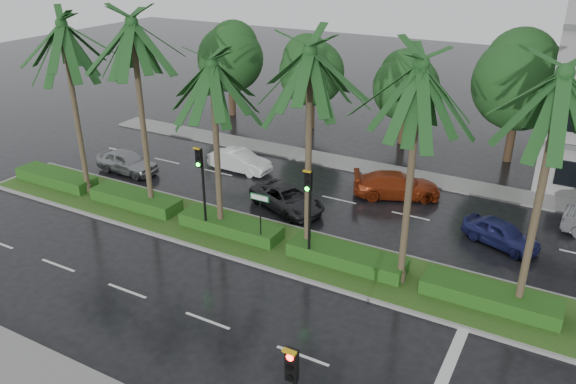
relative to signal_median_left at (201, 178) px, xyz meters
The scene contains 15 objects.
ground 5.01m from the signal_median_left, ahead, with size 120.00×120.00×0.00m, color black.
far_sidewalk 12.71m from the signal_median_left, 71.13° to the left, with size 40.00×2.00×0.12m, color gray.
median 5.00m from the signal_median_left, ahead, with size 36.00×4.00×0.15m.
hedge 4.79m from the signal_median_left, ahead, with size 35.20×1.40×0.60m.
lane_markings 7.68m from the signal_median_left, ahead, with size 34.00×13.06×0.01m.
palm_row 6.05m from the signal_median_left, 14.64° to the left, with size 26.30×4.20×10.19m.
signal_median_left is the anchor object (origin of this frame).
signal_median_right 5.50m from the signal_median_left, ahead, with size 0.34×0.42×4.36m.
street_sign 3.13m from the signal_median_left, ahead, with size 0.95×0.09×2.60m.
bg_trees 17.83m from the signal_median_left, 76.86° to the left, with size 32.79×5.71×8.24m.
car_silver 10.01m from the signal_median_left, 154.94° to the left, with size 4.00×1.61×1.36m, color gray.
car_white 8.50m from the signal_median_left, 111.59° to the left, with size 3.93×1.37×1.30m, color silver.
car_darkgrey 5.39m from the signal_median_left, 64.89° to the left, with size 4.45×2.05×1.24m, color #232326.
car_red 11.07m from the signal_median_left, 52.76° to the left, with size 4.69×1.91×1.36m, color maroon.
car_blue 14.00m from the signal_median_left, 25.04° to the left, with size 3.57×1.44×1.22m, color navy.
Camera 1 is at (10.83, -18.45, 13.07)m, focal length 35.00 mm.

